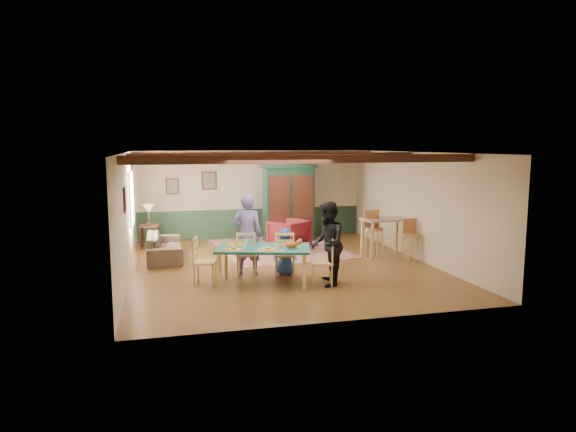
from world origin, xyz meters
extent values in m
plane|color=#593819|center=(0.00, 0.00, 0.00)|extent=(8.00, 8.00, 0.00)
cube|color=beige|center=(0.00, 4.00, 1.35)|extent=(7.00, 0.02, 2.70)
cube|color=beige|center=(-3.50, 0.00, 1.35)|extent=(0.02, 8.00, 2.70)
cube|color=beige|center=(3.50, 0.00, 1.35)|extent=(0.02, 8.00, 2.70)
cube|color=white|center=(0.00, 0.00, 2.70)|extent=(7.00, 8.00, 0.02)
cube|color=#1B3120|center=(0.00, 3.98, 0.45)|extent=(6.95, 0.03, 0.90)
cube|color=#33170E|center=(0.00, -2.30, 2.61)|extent=(6.95, 0.16, 0.16)
cube|color=#33170E|center=(0.00, 0.40, 2.61)|extent=(6.95, 0.16, 0.16)
cube|color=#33170E|center=(0.00, 3.00, 2.61)|extent=(6.95, 0.16, 0.16)
imported|color=slate|center=(-0.92, -0.58, 0.91)|extent=(0.76, 0.60, 1.82)
imported|color=black|center=(0.52, -1.86, 0.87)|extent=(0.86, 0.99, 1.74)
imported|color=#284DA2|center=(-0.11, -0.81, 0.53)|extent=(0.59, 0.46, 1.06)
cube|color=tan|center=(0.43, 2.06, 0.01)|extent=(3.60, 4.14, 0.01)
cube|color=black|center=(0.97, 3.16, 1.15)|extent=(1.64, 0.69, 2.30)
imported|color=#4C0F16|center=(0.63, 1.81, 0.42)|extent=(1.27, 1.28, 0.84)
imported|color=#43372A|center=(-2.70, 1.53, 0.32)|extent=(0.86, 2.17, 0.63)
camera|label=1|loc=(-2.79, -11.64, 2.88)|focal=32.00mm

